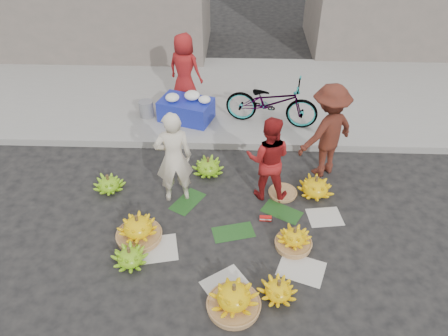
{
  "coord_description": "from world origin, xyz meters",
  "views": [
    {
      "loc": [
        -0.08,
        -5.07,
        5.02
      ],
      "look_at": [
        -0.28,
        0.56,
        0.7
      ],
      "focal_mm": 35.0,
      "sensor_mm": 36.0,
      "label": 1
    }
  ],
  "objects_px": {
    "banana_bunch_0": "(138,229)",
    "banana_bunch_4": "(294,239)",
    "vendor_cream": "(174,158)",
    "flower_table": "(186,108)",
    "bicycle": "(272,102)"
  },
  "relations": [
    {
      "from": "banana_bunch_4",
      "to": "bicycle",
      "type": "height_order",
      "value": "bicycle"
    },
    {
      "from": "banana_bunch_4",
      "to": "flower_table",
      "type": "relative_size",
      "value": 0.44
    },
    {
      "from": "flower_table",
      "to": "bicycle",
      "type": "relative_size",
      "value": 0.64
    },
    {
      "from": "banana_bunch_0",
      "to": "banana_bunch_4",
      "type": "relative_size",
      "value": 1.43
    },
    {
      "from": "vendor_cream",
      "to": "bicycle",
      "type": "distance_m",
      "value": 2.9
    },
    {
      "from": "flower_table",
      "to": "bicycle",
      "type": "xyz_separation_m",
      "value": [
        1.79,
        -0.1,
        0.25
      ]
    },
    {
      "from": "banana_bunch_0",
      "to": "vendor_cream",
      "type": "distance_m",
      "value": 1.26
    },
    {
      "from": "bicycle",
      "to": "banana_bunch_4",
      "type": "bearing_deg",
      "value": -164.97
    },
    {
      "from": "banana_bunch_0",
      "to": "banana_bunch_4",
      "type": "height_order",
      "value": "banana_bunch_0"
    },
    {
      "from": "banana_bunch_0",
      "to": "flower_table",
      "type": "distance_m",
      "value": 3.44
    },
    {
      "from": "banana_bunch_4",
      "to": "bicycle",
      "type": "xyz_separation_m",
      "value": [
        -0.19,
        3.4,
        0.46
      ]
    },
    {
      "from": "banana_bunch_0",
      "to": "flower_table",
      "type": "relative_size",
      "value": 0.63
    },
    {
      "from": "banana_bunch_0",
      "to": "vendor_cream",
      "type": "relative_size",
      "value": 0.46
    },
    {
      "from": "banana_bunch_4",
      "to": "vendor_cream",
      "type": "xyz_separation_m",
      "value": [
        -1.92,
        1.07,
        0.68
      ]
    },
    {
      "from": "banana_bunch_0",
      "to": "vendor_cream",
      "type": "xyz_separation_m",
      "value": [
        0.47,
        0.98,
        0.64
      ]
    }
  ]
}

